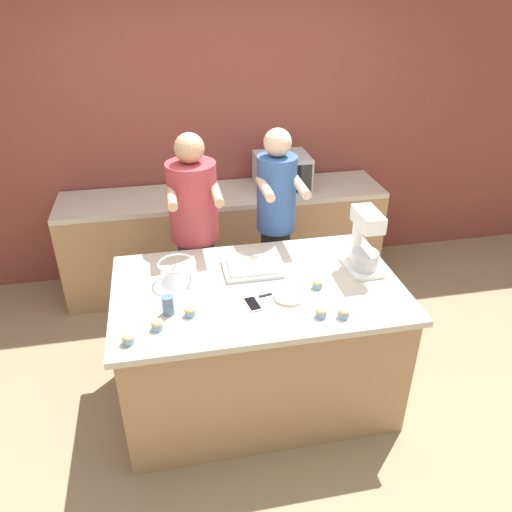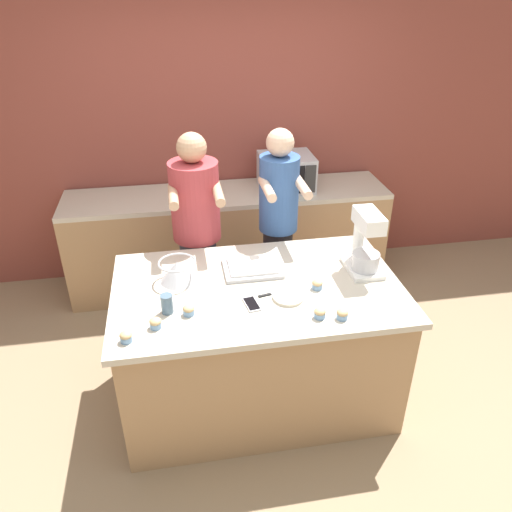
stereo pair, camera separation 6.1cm
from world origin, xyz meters
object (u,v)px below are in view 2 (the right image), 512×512
at_px(microwave_oven, 286,172).
at_px(cupcake_1, 126,337).
at_px(small_plate, 288,297).
at_px(knife, 273,293).
at_px(person_right, 278,231).
at_px(cupcake_5, 317,284).
at_px(mixing_bowl, 178,271).
at_px(cupcake_0, 320,313).
at_px(person_left, 198,239).
at_px(drinking_glass, 167,304).
at_px(stand_mixer, 365,245).
at_px(baking_tray, 252,268).
at_px(cupcake_4, 189,310).
at_px(cupcake_2, 155,323).
at_px(cell_phone, 252,304).
at_px(cupcake_3, 342,314).

relative_size(microwave_oven, cupcake_1, 6.99).
height_order(small_plate, knife, small_plate).
height_order(person_right, cupcake_5, person_right).
xyz_separation_m(mixing_bowl, cupcake_0, (0.75, -0.52, -0.04)).
height_order(person_left, small_plate, person_left).
distance_m(microwave_oven, cupcake_5, 1.59).
bearing_deg(person_right, drinking_glass, -132.65).
bearing_deg(stand_mixer, baking_tray, 170.49).
distance_m(person_left, microwave_oven, 1.14).
bearing_deg(small_plate, drinking_glass, -178.88).
xyz_separation_m(stand_mixer, cupcake_0, (-0.41, -0.44, -0.15)).
bearing_deg(cupcake_4, person_right, 52.93).
bearing_deg(mixing_bowl, drinking_glass, -102.66).
bearing_deg(cupcake_2, stand_mixer, 16.26).
xyz_separation_m(knife, cupcake_5, (0.27, 0.01, 0.03)).
bearing_deg(cupcake_5, stand_mixer, 25.18).
relative_size(small_plate, cupcake_0, 2.81).
xyz_separation_m(cell_phone, cupcake_5, (0.42, 0.10, 0.03)).
bearing_deg(cupcake_1, mixing_bowl, 62.12).
distance_m(person_right, baking_tray, 0.60).
bearing_deg(microwave_oven, drinking_glass, -122.45).
xyz_separation_m(baking_tray, cupcake_3, (0.40, -0.59, 0.01)).
height_order(cupcake_1, cupcake_5, same).
height_order(stand_mixer, cupcake_5, stand_mixer).
xyz_separation_m(cupcake_1, cupcake_2, (0.15, 0.09, 0.00)).
bearing_deg(drinking_glass, mixing_bowl, 77.34).
xyz_separation_m(cupcake_3, cupcake_5, (-0.05, 0.31, 0.00)).
xyz_separation_m(mixing_bowl, baking_tray, (0.47, 0.04, -0.05)).
bearing_deg(cupcake_2, cupcake_5, 12.81).
xyz_separation_m(person_right, cupcake_3, (0.12, -1.12, 0.04)).
relative_size(microwave_oven, small_plate, 2.49).
bearing_deg(person_right, small_plate, -98.30).
distance_m(cell_phone, cupcake_4, 0.36).
bearing_deg(cupcake_5, microwave_oven, 83.96).
height_order(microwave_oven, cupcake_2, microwave_oven).
xyz_separation_m(baking_tray, cupcake_0, (0.29, -0.56, 0.01)).
bearing_deg(person_right, cupcake_2, -130.94).
bearing_deg(small_plate, mixing_bowl, 153.73).
height_order(person_right, cupcake_1, person_right).
distance_m(baking_tray, microwave_oven, 1.41).
xyz_separation_m(cupcake_1, cupcake_5, (1.11, 0.31, 0.00)).
distance_m(baking_tray, cell_phone, 0.38).
distance_m(microwave_oven, cell_phone, 1.78).
bearing_deg(person_right, baking_tray, -118.28).
xyz_separation_m(person_right, cell_phone, (-0.35, -0.91, 0.01)).
xyz_separation_m(drinking_glass, cupcake_5, (0.89, 0.09, -0.03)).
bearing_deg(mixing_bowl, cupcake_2, -106.93).
bearing_deg(cupcake_1, cell_phone, 16.82).
bearing_deg(stand_mixer, cupcake_5, -154.82).
bearing_deg(person_left, cell_phone, -74.91).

